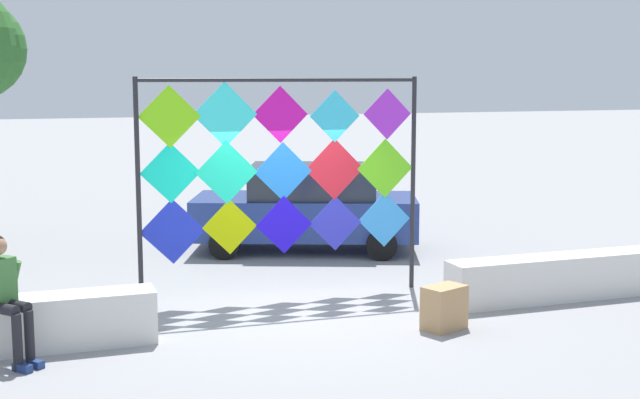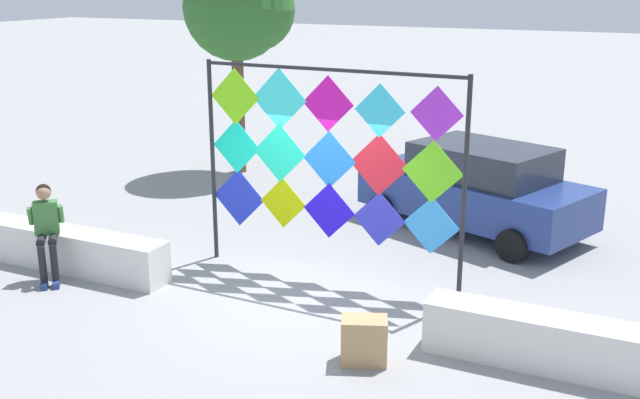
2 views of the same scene
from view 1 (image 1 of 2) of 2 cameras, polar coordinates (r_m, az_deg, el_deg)
The scene contains 6 objects.
ground at distance 12.16m, azimuth -1.28°, elevation -7.53°, with size 120.00×120.00×0.00m, color gray.
plaza_ledge_right at distance 13.36m, azimuth 15.83°, elevation -4.95°, with size 3.71×0.54×0.66m, color silver.
kite_display_rack at distance 12.66m, azimuth -2.66°, elevation 2.22°, with size 4.25×0.17×3.28m.
seated_vendor at distance 10.45m, azimuth -20.09°, elevation -5.62°, with size 0.70×0.72×1.51m.
parked_car at distance 16.36m, azimuth -0.85°, elevation -0.51°, with size 4.55×3.16×1.62m.
cardboard_box_large at distance 11.46m, azimuth 8.22°, elevation -7.09°, with size 0.56×0.36×0.58m, color tan.
Camera 1 is at (-3.57, -11.15, 3.28)m, focal length 48.39 mm.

